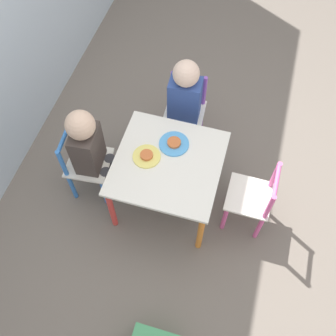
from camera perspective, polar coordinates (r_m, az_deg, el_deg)
ground_plane at (r=2.63m, az=0.00°, el=-4.25°), size 6.00×6.00×0.00m
kids_table at (r=2.30m, az=0.00°, el=0.09°), size 0.61×0.61×0.44m
chair_blue at (r=2.50m, az=-11.82°, el=0.59°), size 0.28×0.28×0.54m
chair_purple at (r=2.69m, az=2.49°, el=8.07°), size 0.27×0.27×0.54m
chair_pink at (r=2.38m, az=12.15°, el=-4.42°), size 0.26×0.26×0.54m
child_back at (r=2.32m, az=-11.23°, el=2.85°), size 0.21×0.22×0.75m
child_right at (r=2.51m, az=2.37°, el=9.73°), size 0.22×0.21×0.75m
plate_back at (r=2.26m, az=-3.12°, el=1.75°), size 0.16×0.16×0.03m
plate_right at (r=2.31m, az=0.88°, el=3.58°), size 0.18×0.18×0.03m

